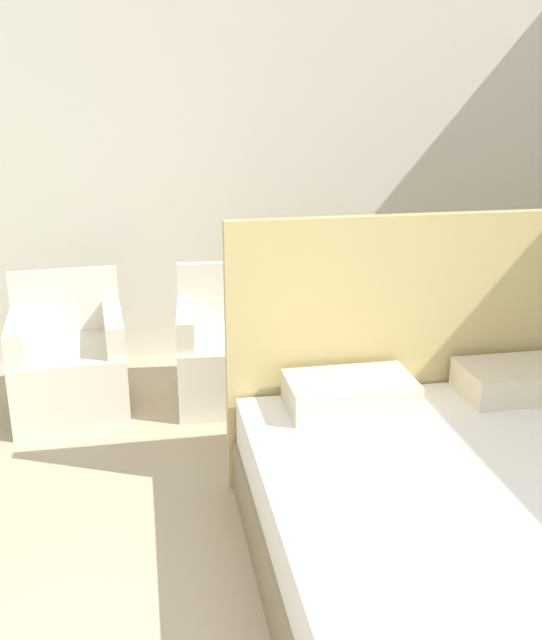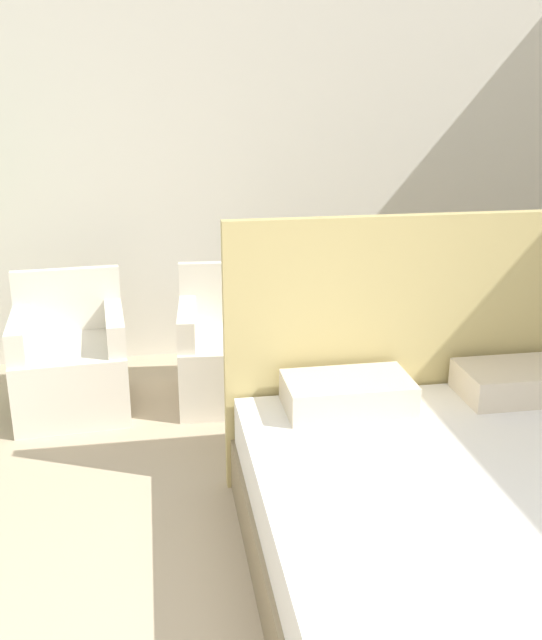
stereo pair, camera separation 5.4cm
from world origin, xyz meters
The scene contains 4 objects.
wall_back centered at (0.00, 3.94, 1.45)m, with size 10.00×0.06×2.90m.
bed centered at (1.00, 1.18, 0.27)m, with size 1.86×2.05×1.29m.
armchair_near_window_left centered at (-0.73, 3.11, 0.26)m, with size 0.67×0.68×0.79m.
armchair_near_window_right centered at (0.22, 3.11, 0.26)m, with size 0.68×0.69×0.79m.
Camera 1 is at (-0.27, -0.88, 1.85)m, focal length 40.00 mm.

